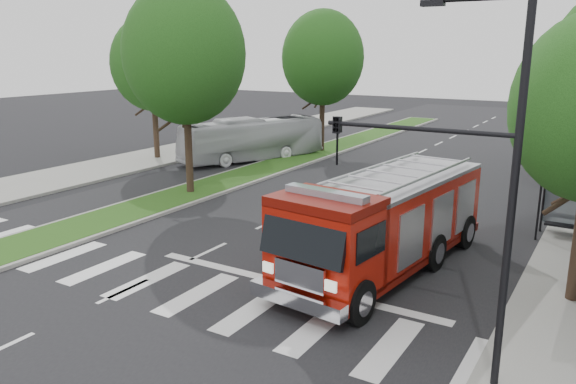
{
  "coord_description": "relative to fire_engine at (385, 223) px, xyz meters",
  "views": [
    {
      "loc": [
        12.19,
        -14.7,
        6.96
      ],
      "look_at": [
        1.62,
        2.8,
        1.8
      ],
      "focal_mm": 35.0,
      "sensor_mm": 36.0,
      "label": 1
    }
  ],
  "objects": [
    {
      "name": "fire_engine",
      "position": [
        0.0,
        0.0,
        0.0
      ],
      "size": [
        4.0,
        9.95,
        3.36
      ],
      "rotation": [
        0.0,
        0.0,
        -0.12
      ],
      "color": "#630C05",
      "rests_on": "ground"
    },
    {
      "name": "sidewalk_left",
      "position": [
        -20.47,
        8.38,
        -1.54
      ],
      "size": [
        5.0,
        80.0,
        0.15
      ],
      "primitive_type": "cube",
      "color": "gray",
      "rests_on": "ground"
    },
    {
      "name": "streetlight_right_near",
      "position": [
        3.65,
        -5.12,
        3.06
      ],
      "size": [
        4.08,
        0.22,
        8.0
      ],
      "color": "black",
      "rests_on": "ground"
    },
    {
      "name": "tree_left_mid",
      "position": [
        -19.97,
        10.38,
        4.55
      ],
      "size": [
        5.2,
        5.2,
        9.16
      ],
      "color": "black",
      "rests_on": "ground"
    },
    {
      "name": "tree_median_far",
      "position": [
        -11.97,
        18.38,
        4.88
      ],
      "size": [
        5.6,
        5.6,
        9.72
      ],
      "color": "black",
      "rests_on": "ground"
    },
    {
      "name": "median",
      "position": [
        -11.97,
        16.38,
        -1.53
      ],
      "size": [
        3.0,
        50.0,
        0.15
      ],
      "color": "gray",
      "rests_on": "ground"
    },
    {
      "name": "tree_median_near",
      "position": [
        -11.97,
        4.38,
        5.2
      ],
      "size": [
        5.8,
        5.8,
        10.16
      ],
      "color": "black",
      "rests_on": "ground"
    },
    {
      "name": "ground",
      "position": [
        -5.97,
        -1.62,
        -1.61
      ],
      "size": [
        140.0,
        140.0,
        0.0
      ],
      "primitive_type": "plane",
      "color": "black",
      "rests_on": "ground"
    },
    {
      "name": "city_bus",
      "position": [
        -14.47,
        13.46,
        -0.23
      ],
      "size": [
        6.07,
        10.01,
        2.76
      ],
      "primitive_type": "imported",
      "rotation": [
        0.0,
        0.0,
        -0.41
      ],
      "color": "silver",
      "rests_on": "ground"
    }
  ]
}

